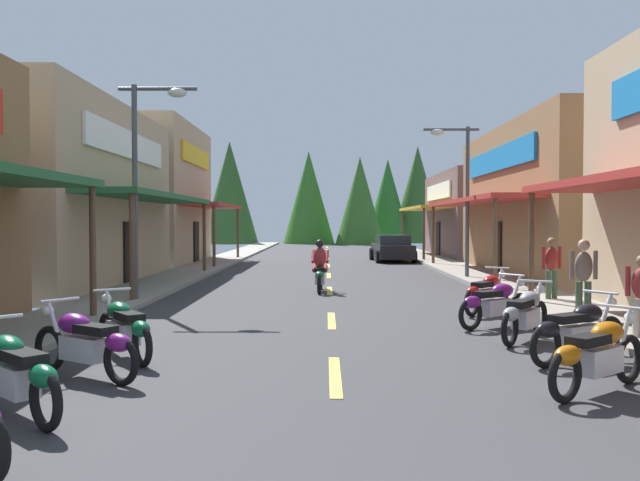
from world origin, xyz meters
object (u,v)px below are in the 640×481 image
motorcycle_parked_right_4 (525,313)px  motorcycle_parked_right_6 (487,292)px  motorcycle_parked_right_5 (495,303)px  motorcycle_parked_left_1 (16,372)px  streetlamp_left (147,160)px  pedestrian_strolling (552,265)px  motorcycle_parked_left_3 (124,327)px  rider_cruising_lead (320,270)px  parked_car_curbside (392,248)px  streetlamp_right (459,179)px  pedestrian_waiting (584,275)px  motorcycle_parked_left_2 (85,342)px  motorcycle_parked_right_2 (598,354)px  motorcycle_parked_right_3 (578,330)px

motorcycle_parked_right_4 → motorcycle_parked_right_6: same height
motorcycle_parked_right_5 → motorcycle_parked_left_1: same height
streetlamp_left → pedestrian_strolling: (10.36, 0.11, -2.70)m
motorcycle_parked_right_4 → motorcycle_parked_left_3: (-6.58, -1.59, 0.00)m
rider_cruising_lead → parked_car_curbside: rider_cruising_lead is taller
motorcycle_parked_left_1 → pedestrian_strolling: bearing=-89.1°
streetlamp_right → pedestrian_waiting: size_ratio=3.17×
parked_car_curbside → pedestrian_waiting: bearing=-177.7°
motorcycle_parked_right_4 → motorcycle_parked_left_2: size_ratio=0.97×
motorcycle_parked_right_4 → pedestrian_strolling: 5.93m
motorcycle_parked_right_4 → rider_cruising_lead: 9.03m
motorcycle_parked_right_6 → motorcycle_parked_left_1: same height
streetlamp_left → pedestrian_waiting: size_ratio=3.21×
motorcycle_parked_right_2 → motorcycle_parked_left_2: size_ratio=0.93×
motorcycle_parked_left_1 → motorcycle_parked_left_2: 1.78m
motorcycle_parked_right_3 → motorcycle_parked_right_4: 1.81m
motorcycle_parked_right_4 → motorcycle_parked_left_3: 6.77m
pedestrian_waiting → motorcycle_parked_right_3: bearing=158.2°
motorcycle_parked_right_6 → rider_cruising_lead: (-3.85, 4.70, 0.17)m
pedestrian_strolling → motorcycle_parked_right_6: bearing=115.7°
motorcycle_parked_right_2 → motorcycle_parked_right_4: (0.19, 3.59, 0.00)m
streetlamp_right → motorcycle_parked_left_3: (-7.88, -14.08, -3.16)m
streetlamp_right → motorcycle_parked_right_4: 12.95m
motorcycle_parked_left_1 → parked_car_curbside: bearing=-60.6°
motorcycle_parked_right_5 → motorcycle_parked_right_6: bearing=44.0°
streetlamp_left → motorcycle_parked_left_2: bearing=-80.7°
motorcycle_parked_right_6 → pedestrian_waiting: bearing=-94.5°
rider_cruising_lead → pedestrian_strolling: bearing=-113.7°
motorcycle_parked_right_2 → motorcycle_parked_left_1: same height
streetlamp_right → motorcycle_parked_right_3: size_ratio=2.98×
streetlamp_left → rider_cruising_lead: size_ratio=2.60×
motorcycle_parked_right_4 → motorcycle_parked_right_6: (0.18, 3.55, 0.00)m
streetlamp_right → motorcycle_parked_right_6: bearing=-97.2°
motorcycle_parked_right_2 → streetlamp_right: bearing=45.4°
motorcycle_parked_left_3 → motorcycle_parked_left_1: bearing=138.7°
motorcycle_parked_right_2 → motorcycle_parked_right_3: 1.84m
motorcycle_parked_right_4 → motorcycle_parked_left_3: size_ratio=1.01×
motorcycle_parked_left_2 → pedestrian_waiting: 9.82m
streetlamp_right → motorcycle_parked_right_4: streetlamp_right is taller
motorcycle_parked_right_3 → motorcycle_parked_left_1: size_ratio=1.14×
streetlamp_left → motorcycle_parked_right_4: (8.06, -5.34, -3.19)m
motorcycle_parked_right_3 → motorcycle_parked_right_6: (-0.06, 5.35, 0.00)m
motorcycle_parked_left_3 → motorcycle_parked_right_2: bearing=-144.0°
motorcycle_parked_right_3 → motorcycle_parked_right_5: size_ratio=1.05×
motorcycle_parked_right_4 → pedestrian_waiting: pedestrian_waiting is taller
motorcycle_parked_left_3 → rider_cruising_lead: size_ratio=0.83×
rider_cruising_lead → streetlamp_right: bearing=-48.1°
motorcycle_parked_right_6 → pedestrian_waiting: 2.29m
motorcycle_parked_left_3 → parked_car_curbside: 26.03m
motorcycle_parked_right_2 → motorcycle_parked_left_1: 6.72m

